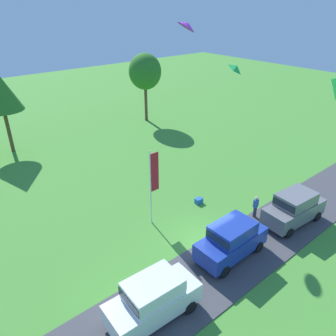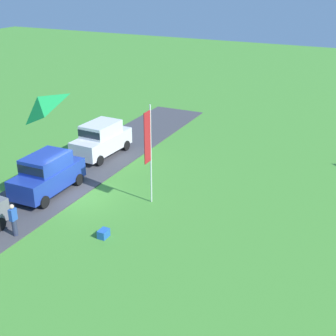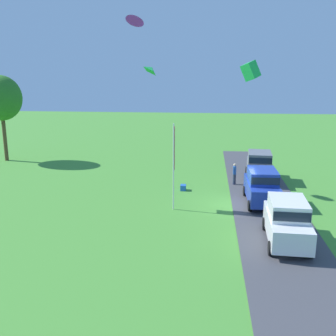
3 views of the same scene
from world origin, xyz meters
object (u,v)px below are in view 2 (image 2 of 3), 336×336
car_suv_by_flagpole (47,173)px  kite_diamond_topmost (38,104)px  car_suv_near_entrance (101,138)px  flag_banner (148,144)px  person_on_lawn (14,220)px  cooler_box (104,234)px

car_suv_by_flagpole → kite_diamond_topmost: (9.72, 8.60, 7.41)m
car_suv_near_entrance → flag_banner: flag_banner is taller
car_suv_by_flagpole → person_on_lawn: car_suv_by_flagpole is taller
person_on_lawn → kite_diamond_topmost: (5.37, 7.10, 7.83)m
person_on_lawn → flag_banner: flag_banner is taller
person_on_lawn → cooler_box: (-1.76, 3.83, -0.68)m
car_suv_near_entrance → cooler_box: car_suv_near_entrance is taller
person_on_lawn → cooler_box: size_ratio=3.05×
car_suv_near_entrance → car_suv_by_flagpole: (6.15, 0.47, 0.00)m
car_suv_by_flagpole → person_on_lawn: size_ratio=2.70×
car_suv_near_entrance → person_on_lawn: (10.50, 1.97, -0.42)m
cooler_box → person_on_lawn: bearing=-65.4°
car_suv_by_flagpole → kite_diamond_topmost: kite_diamond_topmost is taller
car_suv_near_entrance → car_suv_by_flagpole: size_ratio=1.01×
car_suv_near_entrance → kite_diamond_topmost: size_ratio=4.67×
car_suv_by_flagpole → kite_diamond_topmost: size_ratio=4.61×
cooler_box → car_suv_by_flagpole: bearing=-115.9°
flag_banner → car_suv_by_flagpole: bearing=-76.2°
cooler_box → kite_diamond_topmost: kite_diamond_topmost is taller
car_suv_near_entrance → person_on_lawn: 10.69m
flag_banner → person_on_lawn: bearing=-36.0°
kite_diamond_topmost → person_on_lawn: bearing=-127.1°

